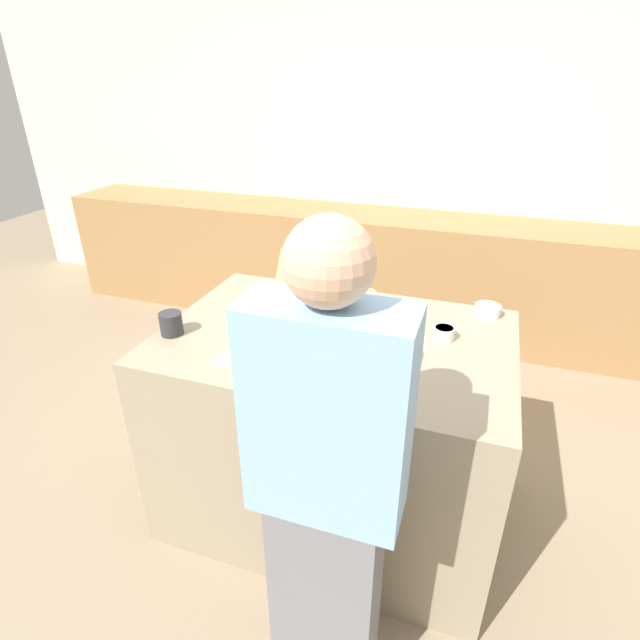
{
  "coord_description": "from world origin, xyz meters",
  "views": [
    {
      "loc": [
        0.53,
        -1.75,
        1.95
      ],
      "look_at": [
        -0.07,
        0.0,
        1.01
      ],
      "focal_mm": 28.0,
      "sensor_mm": 36.0,
      "label": 1
    }
  ],
  "objects_px": {
    "decorative_tree": "(282,277)",
    "candy_bowl_front_corner": "(444,332)",
    "mug": "(171,324)",
    "candy_bowl_near_tray_right": "(302,288)",
    "baking_tray": "(286,353)",
    "candy_bowl_far_right": "(488,310)",
    "gingerbread_house": "(285,323)",
    "candy_bowl_center_rear": "(366,296)",
    "person": "(327,488)",
    "candy_bowl_near_tray_left": "(383,336)"
  },
  "relations": [
    {
      "from": "candy_bowl_center_rear",
      "to": "person",
      "type": "height_order",
      "value": "person"
    },
    {
      "from": "baking_tray",
      "to": "decorative_tree",
      "type": "bearing_deg",
      "value": 114.09
    },
    {
      "from": "person",
      "to": "candy_bowl_center_rear",
      "type": "bearing_deg",
      "value": 98.82
    },
    {
      "from": "decorative_tree",
      "to": "candy_bowl_near_tray_right",
      "type": "xyz_separation_m",
      "value": [
        0.02,
        0.18,
        -0.12
      ]
    },
    {
      "from": "decorative_tree",
      "to": "candy_bowl_near_tray_right",
      "type": "distance_m",
      "value": 0.22
    },
    {
      "from": "candy_bowl_near_tray_right",
      "to": "mug",
      "type": "xyz_separation_m",
      "value": [
        -0.36,
        -0.59,
        0.03
      ]
    },
    {
      "from": "candy_bowl_near_tray_right",
      "to": "mug",
      "type": "distance_m",
      "value": 0.69
    },
    {
      "from": "baking_tray",
      "to": "candy_bowl_far_right",
      "type": "relative_size",
      "value": 4.09
    },
    {
      "from": "mug",
      "to": "candy_bowl_front_corner",
      "type": "bearing_deg",
      "value": 16.88
    },
    {
      "from": "gingerbread_house",
      "to": "candy_bowl_center_rear",
      "type": "height_order",
      "value": "gingerbread_house"
    },
    {
      "from": "mug",
      "to": "gingerbread_house",
      "type": "bearing_deg",
      "value": 0.17
    },
    {
      "from": "candy_bowl_near_tray_right",
      "to": "candy_bowl_front_corner",
      "type": "height_order",
      "value": "candy_bowl_front_corner"
    },
    {
      "from": "gingerbread_house",
      "to": "candy_bowl_center_rear",
      "type": "bearing_deg",
      "value": 73.83
    },
    {
      "from": "gingerbread_house",
      "to": "candy_bowl_front_corner",
      "type": "relative_size",
      "value": 3.62
    },
    {
      "from": "candy_bowl_near_tray_right",
      "to": "candy_bowl_front_corner",
      "type": "bearing_deg",
      "value": -20.04
    },
    {
      "from": "gingerbread_house",
      "to": "decorative_tree",
      "type": "relative_size",
      "value": 1.14
    },
    {
      "from": "baking_tray",
      "to": "gingerbread_house",
      "type": "bearing_deg",
      "value": 33.42
    },
    {
      "from": "decorative_tree",
      "to": "candy_bowl_front_corner",
      "type": "distance_m",
      "value": 0.76
    },
    {
      "from": "candy_bowl_near_tray_left",
      "to": "person",
      "type": "xyz_separation_m",
      "value": [
        0.01,
        -0.75,
        -0.11
      ]
    },
    {
      "from": "candy_bowl_far_right",
      "to": "candy_bowl_center_rear",
      "type": "bearing_deg",
      "value": -177.74
    },
    {
      "from": "candy_bowl_far_right",
      "to": "person",
      "type": "distance_m",
      "value": 1.2
    },
    {
      "from": "person",
      "to": "decorative_tree",
      "type": "bearing_deg",
      "value": 119.34
    },
    {
      "from": "baking_tray",
      "to": "person",
      "type": "distance_m",
      "value": 0.64
    },
    {
      "from": "baking_tray",
      "to": "mug",
      "type": "bearing_deg",
      "value": -179.86
    },
    {
      "from": "gingerbread_house",
      "to": "person",
      "type": "height_order",
      "value": "person"
    },
    {
      "from": "mug",
      "to": "person",
      "type": "bearing_deg",
      "value": -31.42
    },
    {
      "from": "person",
      "to": "candy_bowl_far_right",
      "type": "bearing_deg",
      "value": 71.28
    },
    {
      "from": "gingerbread_house",
      "to": "candy_bowl_near_tray_right",
      "type": "height_order",
      "value": "gingerbread_house"
    },
    {
      "from": "decorative_tree",
      "to": "candy_bowl_center_rear",
      "type": "bearing_deg",
      "value": 26.31
    },
    {
      "from": "candy_bowl_far_right",
      "to": "candy_bowl_front_corner",
      "type": "height_order",
      "value": "candy_bowl_front_corner"
    },
    {
      "from": "decorative_tree",
      "to": "mug",
      "type": "distance_m",
      "value": 0.54
    },
    {
      "from": "decorative_tree",
      "to": "baking_tray",
      "type": "bearing_deg",
      "value": -65.91
    },
    {
      "from": "candy_bowl_front_corner",
      "to": "mug",
      "type": "height_order",
      "value": "mug"
    },
    {
      "from": "baking_tray",
      "to": "candy_bowl_near_tray_right",
      "type": "height_order",
      "value": "candy_bowl_near_tray_right"
    },
    {
      "from": "candy_bowl_far_right",
      "to": "candy_bowl_center_rear",
      "type": "relative_size",
      "value": 1.19
    },
    {
      "from": "candy_bowl_near_tray_right",
      "to": "candy_bowl_front_corner",
      "type": "xyz_separation_m",
      "value": [
        0.73,
        -0.26,
        0.01
      ]
    },
    {
      "from": "candy_bowl_near_tray_left",
      "to": "mug",
      "type": "xyz_separation_m",
      "value": [
        -0.85,
        -0.23,
        0.03
      ]
    },
    {
      "from": "baking_tray",
      "to": "candy_bowl_near_tray_left",
      "type": "distance_m",
      "value": 0.4
    },
    {
      "from": "candy_bowl_near_tray_left",
      "to": "mug",
      "type": "bearing_deg",
      "value": -165.03
    },
    {
      "from": "person",
      "to": "candy_bowl_near_tray_right",
      "type": "bearing_deg",
      "value": 114.23
    },
    {
      "from": "baking_tray",
      "to": "candy_bowl_far_right",
      "type": "bearing_deg",
      "value": 39.92
    },
    {
      "from": "candy_bowl_near_tray_left",
      "to": "candy_bowl_front_corner",
      "type": "distance_m",
      "value": 0.25
    },
    {
      "from": "candy_bowl_near_tray_right",
      "to": "mug",
      "type": "relative_size",
      "value": 1.39
    },
    {
      "from": "candy_bowl_near_tray_left",
      "to": "candy_bowl_near_tray_right",
      "type": "xyz_separation_m",
      "value": [
        -0.49,
        0.37,
        -0.0
      ]
    },
    {
      "from": "candy_bowl_near_tray_left",
      "to": "candy_bowl_center_rear",
      "type": "bearing_deg",
      "value": 114.21
    },
    {
      "from": "baking_tray",
      "to": "mug",
      "type": "relative_size",
      "value": 4.96
    },
    {
      "from": "baking_tray",
      "to": "gingerbread_house",
      "type": "distance_m",
      "value": 0.13
    },
    {
      "from": "candy_bowl_far_right",
      "to": "mug",
      "type": "distance_m",
      "value": 1.39
    },
    {
      "from": "decorative_tree",
      "to": "candy_bowl_center_rear",
      "type": "xyz_separation_m",
      "value": [
        0.35,
        0.18,
        -0.12
      ]
    },
    {
      "from": "baking_tray",
      "to": "candy_bowl_center_rear",
      "type": "bearing_deg",
      "value": 73.8
    }
  ]
}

